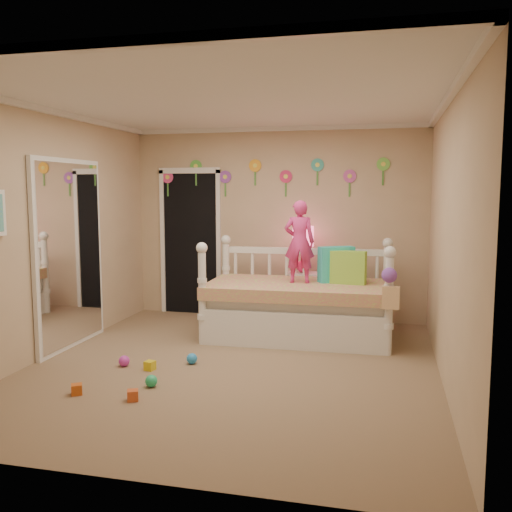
% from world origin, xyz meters
% --- Properties ---
extents(floor, '(4.00, 4.50, 0.01)m').
position_xyz_m(floor, '(0.00, 0.00, 0.00)').
color(floor, '#7F684C').
rests_on(floor, ground).
extents(ceiling, '(4.00, 4.50, 0.01)m').
position_xyz_m(ceiling, '(0.00, 0.00, 2.60)').
color(ceiling, white).
rests_on(ceiling, floor).
extents(back_wall, '(4.00, 0.01, 2.60)m').
position_xyz_m(back_wall, '(0.00, 2.25, 1.30)').
color(back_wall, tan).
rests_on(back_wall, floor).
extents(left_wall, '(0.01, 4.50, 2.60)m').
position_xyz_m(left_wall, '(-2.00, 0.00, 1.30)').
color(left_wall, tan).
rests_on(left_wall, floor).
extents(right_wall, '(0.01, 4.50, 2.60)m').
position_xyz_m(right_wall, '(2.00, 0.00, 1.30)').
color(right_wall, tan).
rests_on(right_wall, floor).
extents(crown_molding, '(4.00, 4.50, 0.06)m').
position_xyz_m(crown_molding, '(0.00, 0.00, 2.57)').
color(crown_molding, white).
rests_on(crown_molding, ceiling).
extents(daybed, '(2.22, 1.23, 1.19)m').
position_xyz_m(daybed, '(0.46, 1.27, 0.59)').
color(daybed, white).
rests_on(daybed, floor).
extents(pillow_turquoise, '(0.44, 0.34, 0.42)m').
position_xyz_m(pillow_turquoise, '(0.89, 1.44, 0.87)').
color(pillow_turquoise, '#29CDBD').
rests_on(pillow_turquoise, daybed).
extents(pillow_lime, '(0.42, 0.20, 0.39)m').
position_xyz_m(pillow_lime, '(1.04, 1.34, 0.85)').
color(pillow_lime, '#8FCD3E').
rests_on(pillow_lime, daybed).
extents(child, '(0.38, 0.27, 0.98)m').
position_xyz_m(child, '(0.46, 1.29, 1.15)').
color(child, '#E53486').
rests_on(child, daybed).
extents(nightstand, '(0.41, 0.32, 0.68)m').
position_xyz_m(nightstand, '(0.40, 1.99, 0.34)').
color(nightstand, white).
rests_on(nightstand, floor).
extents(table_lamp, '(0.28, 0.28, 0.61)m').
position_xyz_m(table_lamp, '(0.40, 1.99, 1.08)').
color(table_lamp, '#D61C53').
rests_on(table_lamp, nightstand).
extents(closet_doorway, '(0.90, 0.04, 2.07)m').
position_xyz_m(closet_doorway, '(-1.25, 2.23, 1.03)').
color(closet_doorway, black).
rests_on(closet_doorway, back_wall).
extents(flower_decals, '(3.40, 0.02, 0.50)m').
position_xyz_m(flower_decals, '(-0.09, 2.24, 1.94)').
color(flower_decals, '#B2668C').
rests_on(flower_decals, back_wall).
extents(mirror_closet, '(0.07, 1.30, 2.10)m').
position_xyz_m(mirror_closet, '(-1.96, 0.30, 1.05)').
color(mirror_closet, white).
rests_on(mirror_closet, left_wall).
extents(hanging_bag, '(0.20, 0.16, 0.36)m').
position_xyz_m(hanging_bag, '(1.50, 0.69, 0.72)').
color(hanging_bag, beige).
rests_on(hanging_bag, daybed).
extents(toy_scatter, '(1.10, 1.46, 0.11)m').
position_xyz_m(toy_scatter, '(-0.72, -0.64, 0.06)').
color(toy_scatter, '#996666').
rests_on(toy_scatter, floor).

